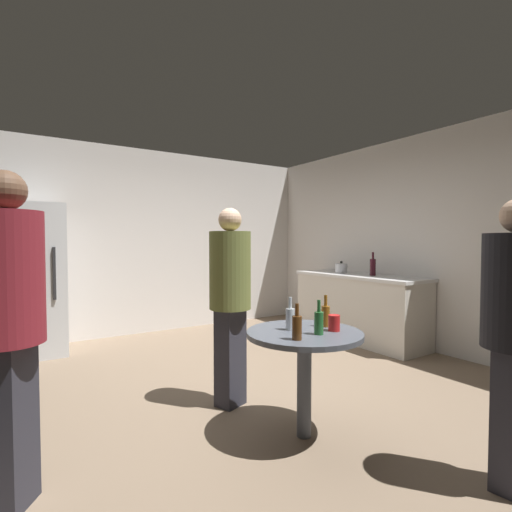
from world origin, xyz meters
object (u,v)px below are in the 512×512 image
beer_bottle_clear (290,318)px  person_in_maroon_shirt (8,312)px  refrigerator (32,280)px  person_in_olive_shirt (230,291)px  foreground_table (304,346)px  beer_bottle_amber (326,315)px  plastic_cup_red (334,323)px  kettle (341,268)px  beer_bottle_brown (297,327)px  wine_bottle_on_counter (373,267)px  beer_bottle_green (319,322)px

beer_bottle_clear → person_in_maroon_shirt: size_ratio=0.13×
refrigerator → person_in_olive_shirt: size_ratio=1.11×
foreground_table → beer_bottle_amber: beer_bottle_amber is taller
beer_bottle_clear → person_in_maroon_shirt: person_in_maroon_shirt is taller
plastic_cup_red → person_in_maroon_shirt: size_ratio=0.06×
kettle → foreground_table: (-2.28, -1.90, -0.34)m
foreground_table → beer_bottle_brown: (-0.19, -0.15, 0.19)m
wine_bottle_on_counter → beer_bottle_clear: (-2.43, -1.33, -0.20)m
beer_bottle_amber → beer_bottle_green: bearing=-143.3°
kettle → person_in_maroon_shirt: person_in_maroon_shirt is taller
refrigerator → beer_bottle_green: (1.49, -3.35, -0.08)m
beer_bottle_green → beer_bottle_brown: bearing=-171.9°
foreground_table → person_in_maroon_shirt: size_ratio=0.47×
beer_bottle_amber → person_in_olive_shirt: 0.82m
beer_bottle_amber → beer_bottle_green: (-0.20, -0.15, 0.00)m
kettle → beer_bottle_clear: size_ratio=1.06×
wine_bottle_on_counter → beer_bottle_amber: (-2.15, -1.39, -0.20)m
refrigerator → beer_bottle_amber: refrigerator is taller
beer_bottle_clear → person_in_olive_shirt: person_in_olive_shirt is taller
person_in_olive_shirt → person_in_maroon_shirt: person_in_maroon_shirt is taller
beer_bottle_green → beer_bottle_clear: same height
kettle → person_in_maroon_shirt: bearing=-157.7°
beer_bottle_brown → wine_bottle_on_counter: bearing=31.4°
wine_bottle_on_counter → beer_bottle_green: wine_bottle_on_counter is taller
wine_bottle_on_counter → beer_bottle_brown: bearing=-148.6°
person_in_olive_shirt → beer_bottle_green: bearing=-7.0°
refrigerator → beer_bottle_green: size_ratio=7.83×
kettle → beer_bottle_amber: kettle is taller
beer_bottle_brown → foreground_table: bearing=38.6°
beer_bottle_clear → plastic_cup_red: beer_bottle_clear is taller
wine_bottle_on_counter → plastic_cup_red: size_ratio=2.82×
refrigerator → kettle: (3.75, -1.32, 0.07)m
beer_bottle_brown → person_in_olive_shirt: person_in_olive_shirt is taller
beer_bottle_amber → beer_bottle_brown: 0.45m
foreground_table → person_in_olive_shirt: 0.81m
person_in_maroon_shirt → refrigerator: bearing=119.7°
beer_bottle_brown → person_in_olive_shirt: size_ratio=0.14×
beer_bottle_brown → beer_bottle_green: size_ratio=1.00×
beer_bottle_amber → foreground_table: bearing=-172.5°
beer_bottle_amber → person_in_olive_shirt: person_in_olive_shirt is taller
foreground_table → plastic_cup_red: plastic_cup_red is taller
refrigerator → wine_bottle_on_counter: bearing=-25.2°
beer_bottle_amber → plastic_cup_red: 0.14m
person_in_maroon_shirt → beer_bottle_brown: bearing=19.4°
kettle → beer_bottle_brown: 3.22m
beer_bottle_amber → person_in_maroon_shirt: 1.96m
beer_bottle_brown → person_in_olive_shirt: bearing=89.4°
foreground_table → beer_bottle_brown: beer_bottle_brown is taller
beer_bottle_clear → plastic_cup_red: 0.30m
foreground_table → beer_bottle_green: bearing=-79.5°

